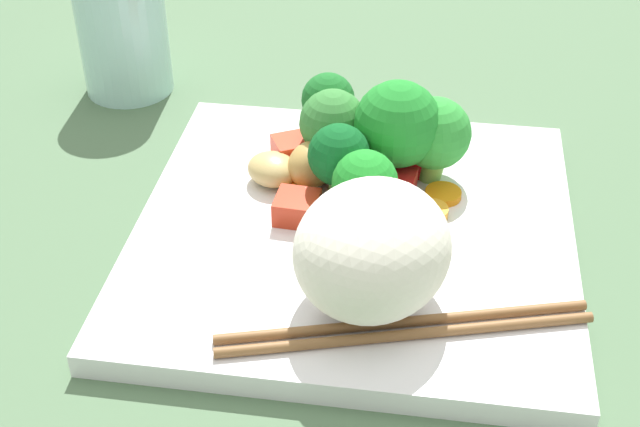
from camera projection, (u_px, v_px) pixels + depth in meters
The scene contains 24 objects.
ground_plane at pixel (354, 255), 58.74cm from camera, with size 110.00×110.00×2.00cm, color #4D6B4B.
square_plate at pixel (354, 233), 57.66cm from camera, with size 28.32×28.32×1.60cm, color white.
rice_mound at pixel (372, 249), 49.07cm from camera, with size 9.78×8.77×7.55cm, color white.
broccoli_floret_0 at pixel (397, 125), 58.72cm from camera, with size 5.95×5.95×7.53cm.
broccoli_floret_1 at pixel (333, 124), 60.59cm from camera, with size 4.70×4.70×6.03cm.
broccoli_floret_2 at pixel (328, 102), 63.83cm from camera, with size 3.92×3.92×5.41cm.
broccoli_floret_3 at pixel (435, 134), 59.57cm from camera, with size 5.00×5.00×6.17cm.
broccoli_floret_4 at pixel (339, 157), 57.11cm from camera, with size 4.14×4.14×5.90cm.
broccoli_floret_5 at pixel (365, 184), 55.09cm from camera, with size 4.22×4.22×5.51cm.
carrot_slice_0 at pixel (350, 179), 60.75cm from camera, with size 2.54×2.54×0.69cm, color orange.
carrot_slice_1 at pixel (443, 194), 59.45cm from camera, with size 2.47×2.47×0.49cm, color orange.
carrot_slice_2 at pixel (431, 213), 57.51cm from camera, with size 2.30×2.30×0.79cm, color orange.
carrot_slice_3 at pixel (367, 146), 64.20cm from camera, with size 2.94×2.94×0.65cm, color orange.
carrot_slice_4 at pixel (295, 192), 59.55cm from camera, with size 2.10×2.10×0.66cm, color orange.
pepper_chunk_0 at pixel (298, 204), 57.55cm from camera, with size 2.69×2.79×1.70cm, color red.
pepper_chunk_1 at pixel (390, 187), 58.97cm from camera, with size 3.17×3.23×1.77cm, color red.
pepper_chunk_2 at pixel (409, 158), 62.16cm from camera, with size 3.10×2.37×1.48cm, color red.
pepper_chunk_3 at pixel (391, 134), 64.99cm from camera, with size 2.71×2.49×1.23cm, color red.
pepper_chunk_4 at pixel (293, 152), 62.31cm from camera, with size 2.44×2.64×2.06cm, color red.
chicken_piece_0 at pixel (368, 156), 62.03cm from camera, with size 3.04×2.52×1.89cm, color tan.
chicken_piece_1 at pixel (313, 164), 60.06cm from camera, with size 3.96×3.23×3.14cm, color tan.
chicken_piece_2 at pixel (273, 169), 60.41cm from camera, with size 3.67×3.20×2.14cm, color tan.
chopstick_pair at pixel (405, 328), 48.94cm from camera, with size 20.91×7.91×0.60cm.
drinking_glass at pixel (123, 34), 72.29cm from camera, with size 7.36×7.36×10.05cm, color silver.
Camera 1 is at (-5.42, 45.20, 36.28)cm, focal length 49.15 mm.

